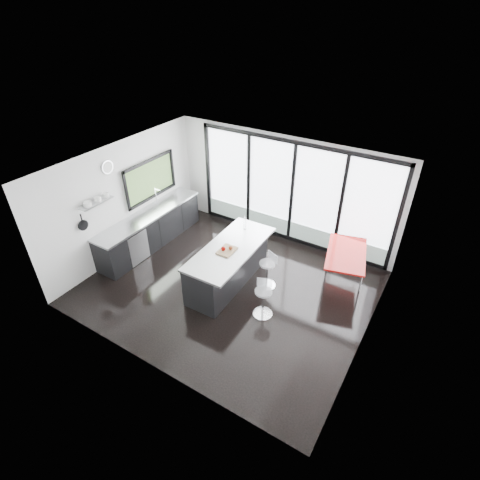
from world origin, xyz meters
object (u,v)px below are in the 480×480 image
Objects in this scene: island at (228,264)px; bar_stool_far at (267,274)px; red_table at (344,267)px; bar_stool_near at (263,303)px.

bar_stool_far is at bearing 21.09° from island.
red_table is (1.39, 1.09, 0.06)m from bar_stool_far.
bar_stool_near is 2.18m from red_table.
bar_stool_near is (1.18, -0.52, -0.17)m from island.
red_table reaches higher than bar_stool_near.
red_table is at bearing 40.40° from bar_stool_near.
island is 3.70× the size of bar_stool_far.
red_table is (2.21, 1.40, -0.11)m from island.
island is 2.62m from red_table.
red_table is (1.03, 1.92, 0.06)m from bar_stool_near.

